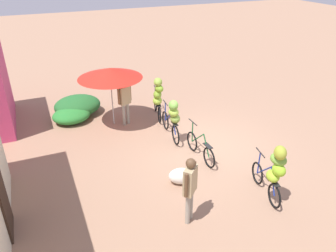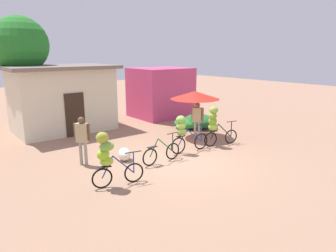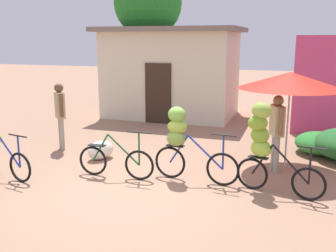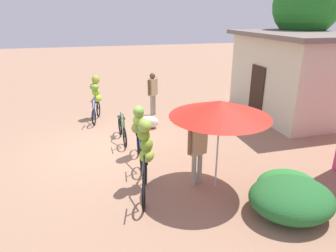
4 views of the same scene
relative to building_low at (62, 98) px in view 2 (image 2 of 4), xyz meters
name	(u,v)px [view 2 (image 2 of 4)]	position (x,y,z in m)	size (l,w,h in m)	color
ground_plane	(181,163)	(1.50, -7.18, -1.61)	(60.00, 60.00, 0.00)	#9C755B
building_low	(62,98)	(0.00, 0.00, 0.00)	(4.95, 3.43, 3.17)	beige
shop_pink	(161,92)	(5.84, -0.25, -0.17)	(3.20, 2.80, 2.88)	#CB3F70
tree_behind_building	(20,45)	(-1.38, 1.22, 2.50)	(2.65, 2.65, 5.47)	brown
hedge_bush_front_left	(186,123)	(4.97, -3.56, -1.35)	(1.15, 1.35, 0.51)	#2B8032
hedge_bush_front_right	(199,121)	(5.56, -3.89, -1.25)	(1.50, 1.73, 0.71)	#24672D
market_umbrella	(195,95)	(4.22, -4.94, 0.31)	(2.21, 2.21, 2.09)	beige
bicycle_leftmost	(108,156)	(-1.44, -7.42, -0.65)	(1.54, 0.50, 1.65)	black
bicycle_near_pile	(162,153)	(0.97, -6.74, -1.26)	(1.64, 0.15, 1.00)	black
bicycle_center_loaded	(184,131)	(2.29, -6.42, -0.75)	(1.75, 0.46, 1.48)	black
bicycle_by_shop	(215,124)	(3.87, -6.53, -0.66)	(1.60, 0.58, 1.66)	black
produce_sack	(124,154)	(0.07, -5.70, -1.39)	(0.70, 0.44, 0.44)	silver
person_vendor	(197,117)	(4.02, -5.34, -0.60)	(0.33, 0.54, 1.64)	gray
person_bystander	(82,136)	(-1.27, -5.25, -0.57)	(0.42, 0.44, 1.69)	gray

